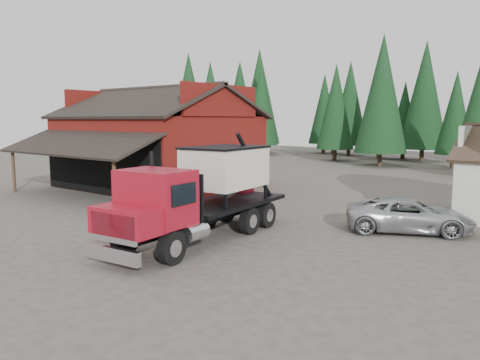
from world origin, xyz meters
The scene contains 7 objects.
ground centered at (0.00, 0.00, 0.00)m, with size 120.00×120.00×0.00m, color #494039.
red_barn centered at (-11.00, 9.90, 2.69)m, with size 12.80×13.63×7.18m.
conifer_backdrop centered at (0.00, 42.00, 0.00)m, with size 76.00×16.00×16.00m, color black, non-canonical shape.
near_pine_a centered at (-22.00, 28.00, 6.39)m, with size 4.40×4.40×11.40m.
near_pine_d centered at (-4.00, 34.00, 7.39)m, with size 5.28×5.28×13.40m.
feed_truck centered at (1.97, 0.67, 1.99)m, with size 3.48×9.64×4.26m.
silver_car centered at (8.00, 7.13, 0.73)m, with size 2.43×5.26×1.46m, color #B1B4B9.
Camera 1 is at (14.49, -12.80, 4.80)m, focal length 35.00 mm.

